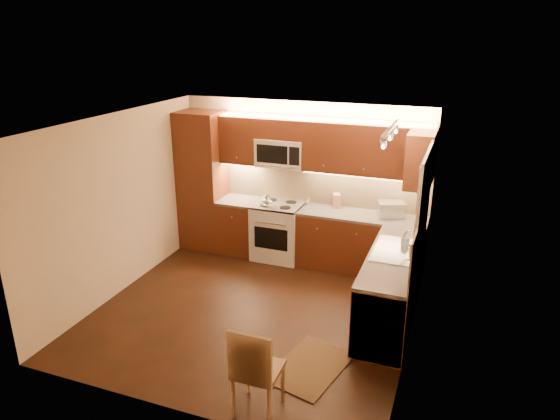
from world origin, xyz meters
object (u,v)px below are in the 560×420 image
at_px(sink, 396,245).
at_px(knife_block, 337,201).
at_px(soap_bottle, 405,239).
at_px(kettle, 268,201).
at_px(dining_chair, 258,367).
at_px(toaster_oven, 391,209).
at_px(microwave, 281,153).
at_px(stove, 278,231).

height_order(sink, knife_block, knife_block).
bearing_deg(knife_block, soap_bottle, -67.30).
bearing_deg(kettle, knife_block, 34.39).
bearing_deg(kettle, dining_chair, -56.98).
relative_size(toaster_oven, knife_block, 1.74).
bearing_deg(toaster_oven, kettle, 169.12).
bearing_deg(toaster_oven, soap_bottle, -90.84).
bearing_deg(dining_chair, knife_block, 92.30).
bearing_deg(microwave, dining_chair, -73.12).
bearing_deg(microwave, knife_block, 5.46).
relative_size(microwave, toaster_oven, 2.01).
relative_size(sink, soap_bottle, 4.75).
distance_m(sink, toaster_oven, 1.25).
distance_m(stove, sink, 2.35).
height_order(stove, sink, sink).
distance_m(toaster_oven, knife_block, 0.86).
relative_size(knife_block, soap_bottle, 1.20).
relative_size(toaster_oven, soap_bottle, 2.09).
height_order(sink, dining_chair, sink).
distance_m(knife_block, soap_bottle, 1.67).
bearing_deg(microwave, kettle, -109.75).
relative_size(sink, knife_block, 3.95).
bearing_deg(knife_block, toaster_oven, -31.37).
distance_m(stove, toaster_oven, 1.83).
height_order(microwave, soap_bottle, microwave).
relative_size(toaster_oven, dining_chair, 0.39).
distance_m(sink, knife_block, 1.74).
height_order(stove, microwave, microwave).
xyz_separation_m(stove, microwave, (0.00, 0.14, 1.26)).
bearing_deg(microwave, sink, -32.21).
distance_m(microwave, dining_chair, 3.87).
relative_size(kettle, toaster_oven, 0.51).
xyz_separation_m(microwave, dining_chair, (1.06, -3.51, -1.24)).
xyz_separation_m(knife_block, soap_bottle, (1.20, -1.15, -0.02)).
xyz_separation_m(toaster_oven, dining_chair, (-0.68, -3.48, -0.53)).
bearing_deg(sink, toaster_oven, 101.68).
xyz_separation_m(stove, sink, (2.00, -1.12, 0.52)).
distance_m(toaster_oven, soap_bottle, 1.09).
bearing_deg(soap_bottle, knife_block, 158.39).
height_order(microwave, sink, microwave).
height_order(stove, knife_block, knife_block).
distance_m(sink, kettle, 2.32).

